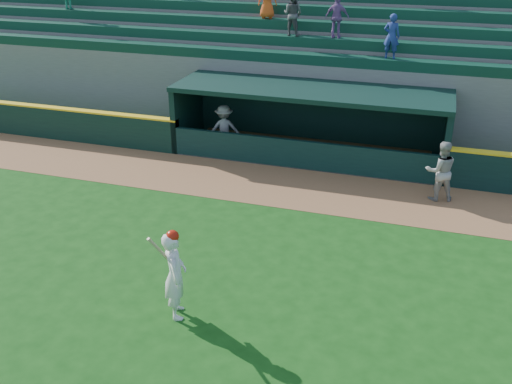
# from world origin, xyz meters

# --- Properties ---
(ground) EXTENTS (120.00, 120.00, 0.00)m
(ground) POSITION_xyz_m (0.00, 0.00, 0.00)
(ground) COLOR #134310
(ground) RESTS_ON ground
(warning_track) EXTENTS (40.00, 3.00, 0.01)m
(warning_track) POSITION_xyz_m (0.00, 4.90, 0.01)
(warning_track) COLOR brown
(warning_track) RESTS_ON ground
(dugout_player_front) EXTENTS (1.05, 0.91, 1.83)m
(dugout_player_front) POSITION_xyz_m (4.48, 5.42, 0.92)
(dugout_player_front) COLOR #9D9D98
(dugout_player_front) RESTS_ON ground
(dugout_player_inside) EXTENTS (1.27, 1.01, 1.72)m
(dugout_player_inside) POSITION_xyz_m (-3.00, 7.25, 0.86)
(dugout_player_inside) COLOR gray
(dugout_player_inside) RESTS_ON ground
(dugout) EXTENTS (9.40, 2.80, 2.46)m
(dugout) POSITION_xyz_m (0.00, 8.00, 1.36)
(dugout) COLOR slate
(dugout) RESTS_ON ground
(stands) EXTENTS (34.50, 6.25, 7.46)m
(stands) POSITION_xyz_m (-0.01, 12.57, 2.39)
(stands) COLOR slate
(stands) RESTS_ON ground
(batter_at_plate) EXTENTS (0.73, 0.86, 2.03)m
(batter_at_plate) POSITION_xyz_m (-0.58, -2.06, 1.00)
(batter_at_plate) COLOR white
(batter_at_plate) RESTS_ON ground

